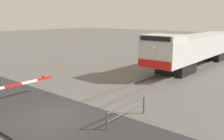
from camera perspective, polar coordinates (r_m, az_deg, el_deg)
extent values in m
plane|color=#605E59|center=(12.67, -13.70, -11.31)|extent=(160.00, 160.00, 0.00)
cube|color=#59544C|center=(13.19, -15.59, -10.10)|extent=(0.08, 80.00, 0.15)
cube|color=#59544C|center=(12.11, -11.66, -11.96)|extent=(0.08, 80.00, 0.15)
cube|color=#2D2D30|center=(12.64, -13.72, -11.00)|extent=(36.00, 4.79, 0.15)
cube|color=black|center=(22.89, 14.77, 0.57)|extent=(2.59, 3.20, 1.05)
cube|color=black|center=(31.82, 22.36, 3.23)|extent=(2.59, 3.20, 1.05)
cube|color=silver|center=(27.08, 19.42, 5.43)|extent=(3.05, 17.62, 2.12)
cube|color=silver|center=(20.16, 11.95, 7.44)|extent=(2.99, 2.67, 0.45)
cube|color=black|center=(18.98, 9.98, 7.24)|extent=(2.59, 0.06, 0.36)
cube|color=red|center=(19.24, 9.75, 1.30)|extent=(2.90, 0.08, 0.64)
sphere|color=#F2EACC|center=(19.03, 9.87, 5.13)|extent=(0.36, 0.36, 0.36)
cube|color=red|center=(15.27, -22.15, -3.36)|extent=(0.10, 1.07, 0.14)
cube|color=white|center=(15.77, -18.74, -2.63)|extent=(0.10, 1.07, 0.14)
cube|color=red|center=(16.32, -15.55, -1.94)|extent=(0.10, 1.07, 0.14)
sphere|color=red|center=(16.24, -15.85, -1.52)|extent=(0.14, 0.14, 0.14)
cylinder|color=#4C4742|center=(10.86, -1.20, -12.32)|extent=(0.08, 0.08, 0.95)
cylinder|color=#4C4742|center=(13.04, 7.45, -8.11)|extent=(0.08, 0.08, 0.95)
cylinder|color=#4C4742|center=(11.75, 3.57, -8.09)|extent=(0.06, 2.94, 0.06)
cylinder|color=#4C4742|center=(11.89, 3.55, -9.84)|extent=(0.06, 2.94, 0.06)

